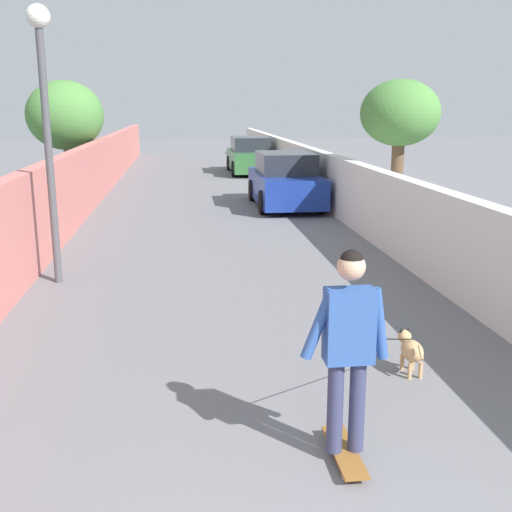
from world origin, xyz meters
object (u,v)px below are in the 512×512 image
Objects in this scene: car_far at (250,156)px; car_near at (285,182)px; person_skateboarder at (349,337)px; tree_left_far at (65,116)px; skateboard at (344,452)px; dog at (411,349)px; lamp_post at (44,98)px; tree_right_mid at (400,115)px.

car_near is at bearing 180.00° from car_far.
tree_left_far is at bearing 16.81° from person_skateboarder.
person_skateboarder is at bearing 172.87° from skateboard.
skateboard is 1.93m from dog.
dog is (-4.11, -4.46, -2.67)m from lamp_post.
skateboard is (-10.26, 4.00, -2.54)m from tree_right_mid.
tree_left_far reaches higher than person_skateboarder.
skateboard is (-16.26, -4.91, -2.45)m from tree_left_far.
tree_right_mid is 4.03m from car_near.
car_near reaches higher than skateboard.
car_near is (2.69, 2.33, -1.89)m from tree_right_mid.
car_near is (12.96, -1.67, 0.65)m from skateboard.
tree_right_mid is 11.12m from person_skateboarder.
dog is at bearing -36.15° from skateboard.
person_skateboarder is (-16.26, -4.91, -1.45)m from tree_left_far.
tree_right_mid is 0.80× the size of car_far.
tree_left_far is 16.06m from dog.
tree_left_far is at bearing 8.53° from lamp_post.
tree_right_mid is at bearing -21.28° from skateboard.
tree_left_far is at bearing 16.81° from skateboard.
tree_right_mid is 11.30m from skateboard.
car_far is at bearing -4.31° from person_skateboarder.
car_near is at bearing -34.41° from lamp_post.
lamp_post is 2.55× the size of person_skateboarder.
tree_right_mid is 2.05× the size of person_skateboarder.
tree_right_mid is 4.31× the size of skateboard.
car_far is at bearing 11.10° from tree_right_mid.
tree_right_mid is 0.80× the size of lamp_post.
car_far is (9.18, -0.00, 0.00)m from car_near.
skateboard is at bearing 172.66° from car_near.
tree_left_far is 0.84× the size of lamp_post.
car_far reaches higher than dog.
car_near reaches higher than dog.
person_skateboarder reaches higher than car_far.
tree_left_far is 17.17m from skateboard.
tree_left_far reaches higher than skateboard.
tree_right_mid reaches higher than skateboard.
tree_left_far is 4.53× the size of skateboard.
car_near is at bearing -7.34° from person_skateboarder.
lamp_post reaches higher than skateboard.
dog is 20.59m from car_far.
person_skateboarder is (-10.26, 4.00, -1.54)m from tree_right_mid.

